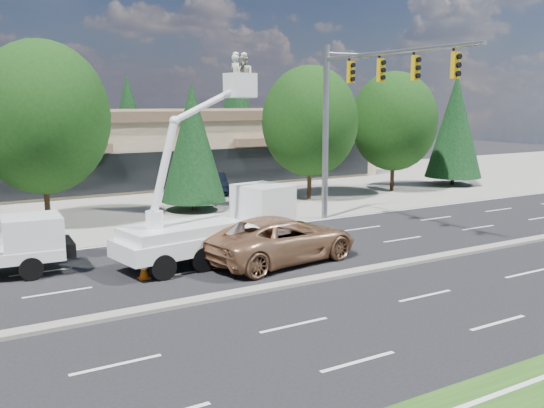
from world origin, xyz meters
TOP-DOWN VIEW (x-y plane):
  - ground at (0.00, 0.00)m, footprint 140.00×140.00m
  - concrete_apron at (0.00, 20.00)m, footprint 140.00×22.00m
  - road_median at (0.00, 0.00)m, footprint 120.00×0.55m
  - strip_mall at (0.00, 29.97)m, footprint 50.40×15.40m
  - tree_front_d at (-3.00, 15.00)m, footprint 6.60×6.60m
  - tree_front_e at (5.00, 15.00)m, footprint 3.66×3.66m
  - tree_front_f at (13.00, 15.00)m, footprint 6.06×6.06m
  - tree_front_g at (20.00, 15.00)m, footprint 5.92×5.92m
  - tree_front_h at (26.00, 15.00)m, footprint 4.13×4.13m
  - tree_back_c at (10.00, 42.00)m, footprint 4.42×4.42m
  - tree_back_d at (22.00, 42.00)m, footprint 5.49×5.49m
  - signal_mast at (10.03, 7.04)m, footprint 2.76×10.16m
  - bucket_truck at (1.43, 4.29)m, footprint 7.52×3.27m
  - traffic_cone_b at (-2.06, 3.29)m, footprint 0.40×0.40m
  - traffic_cone_c at (1.52, 3.25)m, footprint 0.40×0.40m
  - traffic_cone_d at (6.52, 3.35)m, footprint 0.40×0.40m
  - minivan at (3.29, 2.80)m, footprint 6.75×3.84m
  - parked_car_east at (8.86, 20.21)m, footprint 2.65×4.30m

SIDE VIEW (x-z plane):
  - ground at x=0.00m, z-range 0.00..0.00m
  - concrete_apron at x=0.00m, z-range 0.00..0.01m
  - road_median at x=0.00m, z-range 0.00..0.12m
  - traffic_cone_b at x=-2.06m, z-range -0.01..0.69m
  - traffic_cone_c at x=1.52m, z-range -0.01..0.69m
  - traffic_cone_d at x=6.52m, z-range -0.01..0.69m
  - parked_car_east at x=8.86m, z-range 0.00..1.34m
  - minivan at x=3.29m, z-range 0.00..1.77m
  - bucket_truck at x=1.43m, z-range -2.30..5.71m
  - strip_mall at x=0.00m, z-range 0.08..5.58m
  - tree_front_e at x=5.00m, z-range 0.26..7.48m
  - tree_front_h at x=26.00m, z-range 0.30..8.43m
  - tree_back_c at x=10.00m, z-range 0.32..9.04m
  - tree_front_g at x=20.00m, z-range 0.70..8.91m
  - tree_front_f at x=13.00m, z-range 0.72..9.13m
  - tree_front_d at x=-3.00m, z-range 0.78..9.95m
  - tree_back_d at x=22.00m, z-range 0.39..11.21m
  - signal_mast at x=10.03m, z-range 1.56..10.56m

